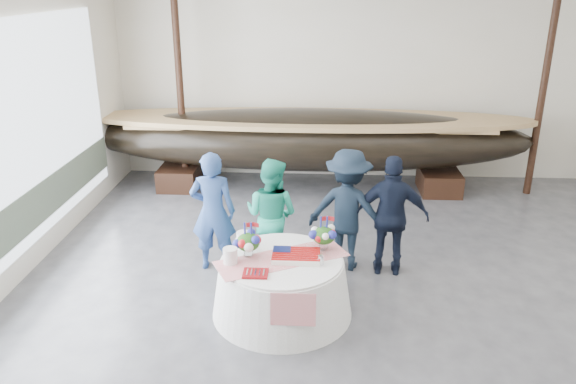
{
  "coord_description": "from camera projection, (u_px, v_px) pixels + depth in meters",
  "views": [
    {
      "loc": [
        -0.76,
        -5.88,
        4.07
      ],
      "look_at": [
        -1.19,
        1.81,
        1.15
      ],
      "focal_mm": 35.0,
      "sensor_mm": 36.0,
      "label": 1
    }
  ],
  "objects": [
    {
      "name": "floor",
      "position": [
        376.0,
        333.0,
        6.9
      ],
      "size": [
        10.0,
        12.0,
        0.01
      ],
      "primitive_type": "cube",
      "color": "#3D3D42",
      "rests_on": "ground"
    },
    {
      "name": "wall_back",
      "position": [
        356.0,
        73.0,
        11.7
      ],
      "size": [
        10.0,
        0.02,
        4.5
      ],
      "primitive_type": "cube",
      "color": "silver",
      "rests_on": "ground"
    },
    {
      "name": "open_bay",
      "position": [
        2.0,
        160.0,
        7.44
      ],
      "size": [
        0.03,
        7.0,
        3.2
      ],
      "color": "silver",
      "rests_on": "ground"
    },
    {
      "name": "longboat_display",
      "position": [
        309.0,
        139.0,
        11.27
      ],
      "size": [
        8.91,
        1.78,
        1.67
      ],
      "color": "black",
      "rests_on": "ground"
    },
    {
      "name": "banquet_table",
      "position": [
        282.0,
        286.0,
        7.2
      ],
      "size": [
        1.81,
        1.81,
        0.78
      ],
      "color": "silver",
      "rests_on": "ground"
    },
    {
      "name": "tabletop_items",
      "position": [
        281.0,
        244.0,
        7.12
      ],
      "size": [
        1.74,
        1.25,
        0.4
      ],
      "color": "red",
      "rests_on": "banquet_table"
    },
    {
      "name": "guest_woman_blue",
      "position": [
        213.0,
        212.0,
        8.16
      ],
      "size": [
        0.67,
        0.44,
        1.81
      ],
      "primitive_type": "imported",
      "rotation": [
        0.0,
        0.0,
        3.15
      ],
      "color": "navy",
      "rests_on": "ground"
    },
    {
      "name": "guest_woman_teal",
      "position": [
        271.0,
        215.0,
        8.17
      ],
      "size": [
        1.02,
        0.93,
        1.71
      ],
      "primitive_type": "imported",
      "rotation": [
        0.0,
        0.0,
        2.73
      ],
      "color": "#1E9E80",
      "rests_on": "ground"
    },
    {
      "name": "guest_man_left",
      "position": [
        348.0,
        210.0,
        8.19
      ],
      "size": [
        1.32,
        0.96,
        1.83
      ],
      "primitive_type": "imported",
      "rotation": [
        0.0,
        0.0,
        2.89
      ],
      "color": "black",
      "rests_on": "ground"
    },
    {
      "name": "guest_man_right",
      "position": [
        392.0,
        216.0,
        8.02
      ],
      "size": [
        1.09,
        0.53,
        1.8
      ],
      "primitive_type": "imported",
      "rotation": [
        0.0,
        0.0,
        3.05
      ],
      "color": "black",
      "rests_on": "ground"
    }
  ]
}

